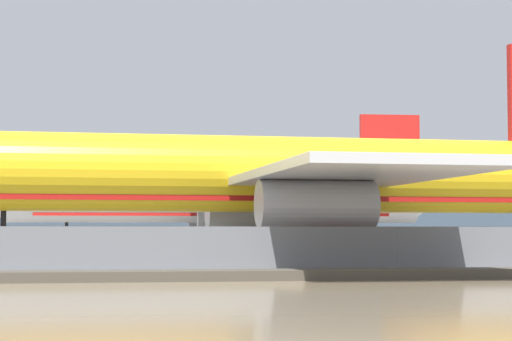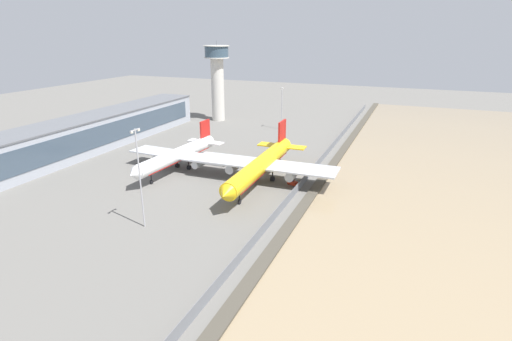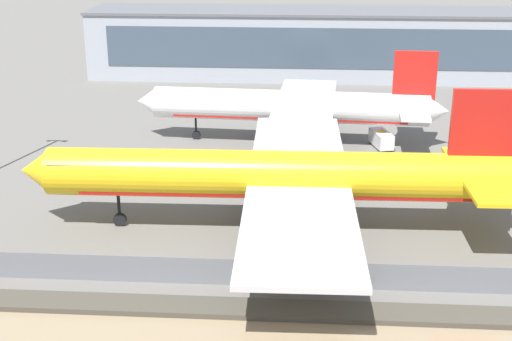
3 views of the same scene
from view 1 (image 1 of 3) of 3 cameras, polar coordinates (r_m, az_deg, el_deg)
name	(u,v)px [view 1 (image 1 of 3)]	position (r m, az deg, el deg)	size (l,w,h in m)	color
ground_plane	(326,266)	(70.88, 4.02, -5.45)	(500.00, 500.00, 0.00)	#66635E
shoreline_seawall	(427,274)	(51.28, 9.73, -5.83)	(320.00, 3.00, 0.50)	#474238
perimeter_fence	(398,251)	(55.49, 8.12, -4.56)	(280.00, 0.10, 2.64)	slate
cargo_jet_yellow	(277,177)	(66.71, 1.19, -0.40)	(54.53, 46.60, 15.76)	yellow
passenger_jet_white_red	(219,201)	(96.82, -2.10, -1.76)	(45.62, 38.83, 14.16)	white
baggage_tug	(338,259)	(57.66, 4.69, -5.06)	(2.81, 3.58, 1.80)	red
ops_van	(351,244)	(98.20, 5.45, -4.18)	(3.34, 5.56, 2.48)	white
terminal_building	(273,202)	(145.00, 0.96, -1.82)	(113.98, 16.89, 13.58)	#9EA3AD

